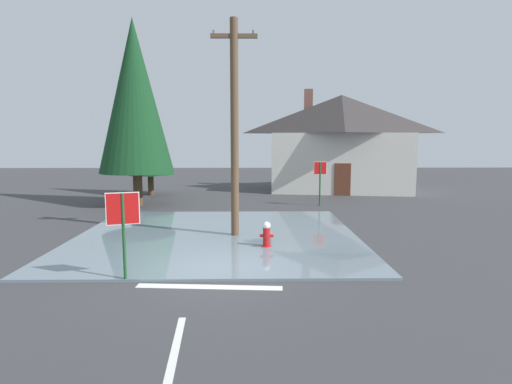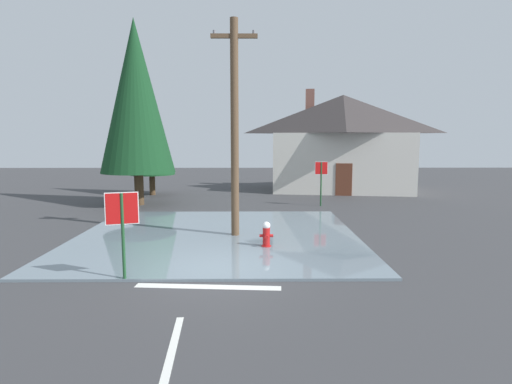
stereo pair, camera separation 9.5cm
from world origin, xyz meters
name	(u,v)px [view 2 (the right image)]	position (x,y,z in m)	size (l,w,h in m)	color
ground_plane	(218,274)	(0.00, 0.00, -0.05)	(80.00, 80.00, 0.10)	#38383A
flood_puddle	(218,236)	(-0.34, 4.04, 0.04)	(9.96, 9.69, 0.08)	slate
lane_stop_bar	(208,287)	(-0.14, -1.16, 0.00)	(3.50, 0.30, 0.01)	silver
lane_center_stripe	(172,351)	(-0.42, -4.23, 0.00)	(2.68, 0.14, 0.01)	silver
stop_sign_near	(122,218)	(-2.25, -0.75, 1.60)	(0.77, 0.25, 2.23)	#1E4C28
fire_hydrant	(266,235)	(1.37, 2.37, 0.43)	(0.44, 0.38, 0.88)	red
utility_pole	(235,126)	(0.30, 4.00, 3.96)	(1.60, 0.28, 7.57)	brown
stop_sign_far	(321,175)	(4.50, 10.98, 1.65)	(0.67, 0.08, 2.33)	#1E4C28
house	(342,141)	(6.94, 17.59, 3.31)	(10.21, 6.99, 6.88)	beige
pine_tree_tall_left	(136,97)	(-5.11, 11.48, 5.66)	(3.85, 3.85, 9.63)	#4C3823
pine_tree_mid_left	(151,127)	(-5.35, 15.46, 4.19)	(2.85, 2.85, 7.13)	#4C3823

